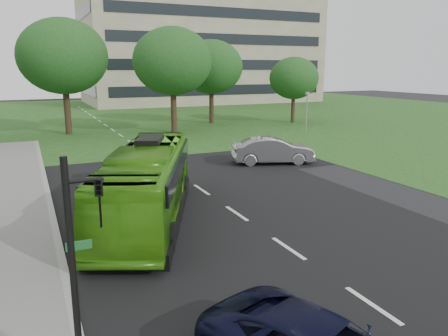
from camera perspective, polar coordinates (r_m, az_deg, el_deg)
name	(u,v)px	position (r m, az deg, el deg)	size (l,w,h in m)	color
ground	(260,229)	(16.81, 4.69, -7.99)	(160.00, 160.00, 0.00)	black
street_surfaces	(124,141)	(37.64, -12.92, 3.49)	(120.00, 120.00, 0.15)	black
office_building	(200,30)	(81.51, -3.16, 17.50)	(40.10, 20.10, 25.00)	gray
tree_park_b	(63,56)	(42.71, -20.29, 13.50)	(7.90, 7.90, 10.36)	black
tree_park_c	(172,61)	(41.63, -6.75, 13.68)	(7.32, 7.32, 9.72)	black
tree_park_d	(211,67)	(48.38, -1.68, 13.05)	(6.81, 6.81, 9.00)	black
tree_park_e	(294,78)	(49.53, 9.13, 11.50)	(5.40, 5.40, 7.19)	black
bus	(147,183)	(17.72, -9.98, -1.99)	(2.50, 10.69, 2.98)	#409114
sedan	(273,150)	(28.07, 6.37, 2.32)	(1.81, 5.19, 1.71)	#99999D
traffic_light	(80,258)	(8.39, -18.27, -11.09)	(0.73, 0.21, 4.54)	black
camera_pole	(307,107)	(41.34, 10.77, 7.84)	(0.37, 0.34, 3.84)	gray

